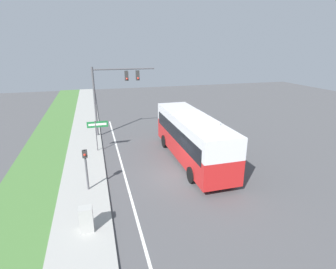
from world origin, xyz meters
name	(u,v)px	position (x,y,z in m)	size (l,w,h in m)	color
ground_plane	(181,177)	(0.00, 0.00, 0.00)	(80.00, 80.00, 0.00)	#4C4C4F
sidewalk	(84,189)	(-6.20, 0.00, 0.06)	(2.80, 80.00, 0.12)	#9E9E99
grass_verge	(25,197)	(-9.40, 0.00, 0.05)	(3.60, 80.00, 0.10)	#477538
lane_divider_near	(127,184)	(-3.60, 0.00, 0.00)	(0.14, 30.00, 0.01)	silver
bus	(192,135)	(1.56, 2.29, 1.99)	(2.71, 10.35, 3.64)	red
signal_gantry	(113,87)	(-3.35, 10.06, 4.60)	(5.76, 0.41, 6.48)	#4C4C51
pedestrian_signal	(86,163)	(-5.91, -0.19, 1.81)	(0.28, 0.34, 2.61)	#4C4C51
street_sign	(97,129)	(-5.09, 5.99, 1.93)	(1.63, 0.08, 2.62)	#4C4C51
utility_cabinet	(86,219)	(-5.95, -4.02, 0.73)	(0.60, 0.48, 1.22)	#A8A8A3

